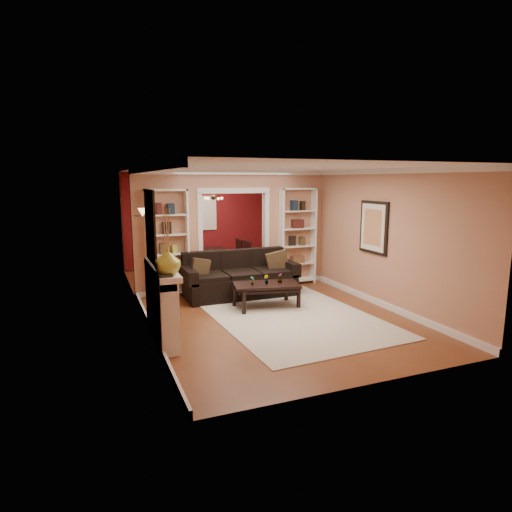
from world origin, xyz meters
name	(u,v)px	position (x,y,z in m)	size (l,w,h in m)	color
floor	(252,301)	(0.00, 0.00, 0.00)	(8.00, 8.00, 0.00)	brown
ceiling	(252,169)	(0.00, 0.00, 2.70)	(8.00, 8.00, 0.00)	white
wall_back	(203,220)	(0.00, 4.00, 1.35)	(8.00, 8.00, 0.00)	tan
wall_front	(374,278)	(0.00, -4.00, 1.35)	(8.00, 8.00, 0.00)	tan
wall_left	(139,242)	(-2.25, 0.00, 1.35)	(8.00, 8.00, 0.00)	tan
wall_right	(347,232)	(2.25, 0.00, 1.35)	(8.00, 8.00, 0.00)	tan
partition_wall	(234,230)	(0.00, 1.20, 1.35)	(4.50, 0.15, 2.70)	tan
red_back_panel	(203,221)	(0.00, 3.97, 1.32)	(4.44, 0.04, 2.64)	maroon
dining_window	(203,213)	(0.00, 3.93, 1.55)	(0.78, 0.03, 0.98)	#8CA5CC
area_rug	(292,316)	(0.29, -1.26, 0.01)	(2.72, 3.81, 0.01)	beige
sofa	(240,274)	(-0.12, 0.45, 0.48)	(2.46, 1.06, 0.96)	black
pillow_left	(201,270)	(-0.99, 0.43, 0.66)	(0.38, 0.11, 0.38)	#503C22
pillow_right	(277,262)	(0.75, 0.43, 0.70)	(0.46, 0.13, 0.46)	#503C22
coffee_table	(266,295)	(0.08, -0.54, 0.24)	(1.26, 0.68, 0.48)	black
plant_left	(252,281)	(-0.21, -0.54, 0.57)	(0.09, 0.06, 0.18)	#336626
plant_center	(266,279)	(0.08, -0.54, 0.57)	(0.10, 0.08, 0.17)	#336626
plant_right	(280,278)	(0.38, -0.54, 0.57)	(0.10, 0.10, 0.18)	#336626
bookshelf_left	(167,243)	(-1.55, 1.03, 1.15)	(0.90, 0.30, 2.30)	white
bookshelf_right	(297,237)	(1.55, 1.03, 1.15)	(0.90, 0.30, 2.30)	white
fireplace	(163,303)	(-2.09, -1.50, 0.58)	(0.32, 1.70, 1.16)	white
vase	(167,261)	(-2.09, -2.08, 1.36)	(0.37, 0.37, 0.39)	#A7B33A
mirror	(150,226)	(-2.23, -1.50, 1.80)	(0.03, 0.95, 1.10)	silver
wall_sconce	(139,214)	(-2.15, 0.55, 1.83)	(0.18, 0.18, 0.22)	#FFE0A5
framed_art	(373,227)	(2.21, -1.00, 1.55)	(0.04, 0.85, 1.05)	black
dining_table	(215,264)	(-0.06, 2.61, 0.31)	(0.99, 1.78, 0.63)	black
dining_chair_nw	(197,262)	(-0.61, 2.31, 0.44)	(0.44, 0.44, 0.89)	black
dining_chair_ne	(238,258)	(0.49, 2.31, 0.47)	(0.47, 0.47, 0.95)	black
dining_chair_sw	(191,258)	(-0.61, 2.91, 0.46)	(0.45, 0.45, 0.91)	black
dining_chair_se	(231,255)	(0.49, 2.91, 0.45)	(0.45, 0.45, 0.91)	black
chandelier	(215,198)	(0.00, 2.70, 2.02)	(0.50, 0.50, 0.30)	#302716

